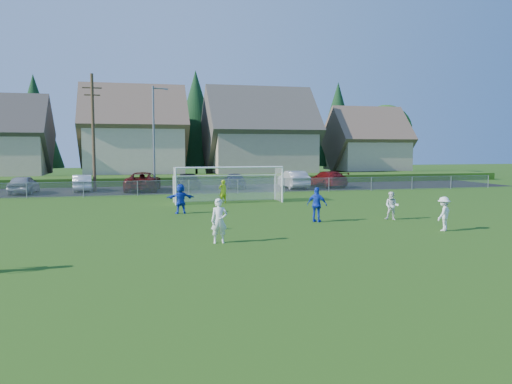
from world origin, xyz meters
TOP-DOWN VIEW (x-y plane):
  - ground at (0.00, 0.00)m, footprint 160.00×160.00m
  - asphalt_lot at (0.00, 27.50)m, footprint 60.00×60.00m
  - grass_embankment at (0.00, 35.00)m, footprint 70.00×6.00m
  - soccer_ball at (-2.36, 4.81)m, footprint 0.22×0.22m
  - player_white_a at (-3.15, 1.47)m, footprint 0.68×0.48m
  - player_white_b at (6.71, 5.54)m, footprint 0.91×0.89m
  - player_white_c at (7.26, 1.87)m, footprint 1.16×1.05m
  - player_blue_a at (2.64, 5.80)m, footprint 1.08×0.99m
  - player_blue_b at (-3.75, 10.79)m, footprint 1.60×0.53m
  - goalkeeper at (-0.45, 15.37)m, footprint 0.67×0.53m
  - car_a at (-15.01, 26.25)m, footprint 1.99×4.54m
  - car_b at (-10.58, 27.65)m, footprint 1.87×4.43m
  - car_c at (-5.46, 26.75)m, footprint 3.47×6.20m
  - car_d at (-1.51, 27.63)m, footprint 2.21×5.00m
  - car_e at (2.87, 27.51)m, footprint 1.95×4.37m
  - car_f at (8.21, 26.21)m, footprint 1.79×4.94m
  - car_g at (11.81, 26.76)m, footprint 2.56×5.42m
  - soccer_goal at (0.00, 16.05)m, footprint 7.42×1.90m
  - chainlink_fence at (0.00, 22.00)m, footprint 52.06×0.06m
  - streetlight at (-4.45, 26.00)m, footprint 1.38×0.18m
  - utility_pole at (-9.50, 27.00)m, footprint 1.60×0.26m
  - houses_row at (1.97, 42.46)m, footprint 53.90×11.45m
  - tree_row at (1.04, 48.74)m, footprint 65.98×12.36m

SIDE VIEW (x-z plane):
  - ground at x=0.00m, z-range 0.00..0.00m
  - asphalt_lot at x=0.00m, z-range 0.01..0.01m
  - soccer_ball at x=-2.36m, z-range 0.00..0.22m
  - grass_embankment at x=0.00m, z-range 0.00..0.80m
  - chainlink_fence at x=0.00m, z-range 0.03..1.23m
  - car_b at x=-10.58m, z-range 0.00..1.42m
  - car_d at x=-1.51m, z-range 0.00..1.43m
  - car_e at x=2.87m, z-range 0.00..1.46m
  - player_white_b at x=6.71m, z-range 0.00..1.47m
  - car_a at x=-15.01m, z-range 0.00..1.52m
  - car_g at x=11.81m, z-range 0.00..1.53m
  - player_white_c at x=7.26m, z-range 0.00..1.56m
  - goalkeeper at x=-0.45m, z-range 0.00..1.60m
  - car_f at x=8.21m, z-range 0.00..1.62m
  - car_c at x=-5.46m, z-range 0.00..1.64m
  - player_blue_b at x=-3.75m, z-range 0.00..1.71m
  - player_blue_a at x=2.64m, z-range 0.00..1.77m
  - player_white_a at x=-3.15m, z-range 0.00..1.78m
  - soccer_goal at x=0.00m, z-range 0.38..2.88m
  - streetlight at x=-4.45m, z-range 0.34..9.34m
  - utility_pole at x=-9.50m, z-range 0.15..10.15m
  - tree_row at x=1.04m, z-range 0.01..13.81m
  - houses_row at x=1.97m, z-range 0.69..13.97m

